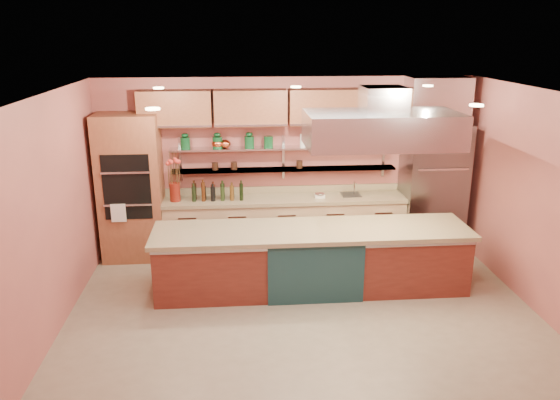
{
  "coord_description": "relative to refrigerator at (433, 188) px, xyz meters",
  "views": [
    {
      "loc": [
        -0.82,
        -6.12,
        3.49
      ],
      "look_at": [
        -0.23,
        1.0,
        1.26
      ],
      "focal_mm": 35.0,
      "sensor_mm": 36.0,
      "label": 1
    }
  ],
  "objects": [
    {
      "name": "bar_faucet",
      "position": [
        -1.27,
        0.11,
        -0.01
      ],
      "size": [
        0.03,
        0.03,
        0.22
      ],
      "primitive_type": "cylinder",
      "rotation": [
        0.0,
        0.0,
        -0.1
      ],
      "color": "silver",
      "rests_on": "back_counter"
    },
    {
      "name": "wall_shelf_upper",
      "position": [
        -2.4,
        0.23,
        0.65
      ],
      "size": [
        3.6,
        0.26,
        0.03
      ],
      "primitive_type": "cube",
      "color": "silver",
      "rests_on": "wall_back"
    },
    {
      "name": "refrigerator",
      "position": [
        0.0,
        0.0,
        0.0
      ],
      "size": [
        0.95,
        0.72,
        2.1
      ],
      "primitive_type": "cube",
      "color": "slate",
      "rests_on": "floor"
    },
    {
      "name": "wall_right",
      "position": [
        0.65,
        -2.14,
        0.35
      ],
      "size": [
        0.04,
        5.0,
        2.8
      ],
      "primitive_type": "cube",
      "color": "#B15C53",
      "rests_on": "floor"
    },
    {
      "name": "oil_bottle_cluster",
      "position": [
        -3.46,
        0.01,
        0.02
      ],
      "size": [
        0.89,
        0.49,
        0.28
      ],
      "primitive_type": "cube",
      "rotation": [
        0.0,
        0.0,
        -0.31
      ],
      "color": "black",
      "rests_on": "back_counter"
    },
    {
      "name": "wall_back",
      "position": [
        -2.35,
        0.36,
        0.35
      ],
      "size": [
        6.0,
        0.04,
        2.8
      ],
      "primitive_type": "cube",
      "color": "#B15C53",
      "rests_on": "floor"
    },
    {
      "name": "back_counter",
      "position": [
        -2.4,
        0.06,
        -0.58
      ],
      "size": [
        3.84,
        0.64,
        0.93
      ],
      "primitive_type": "cube",
      "color": "tan",
      "rests_on": "floor"
    },
    {
      "name": "ceiling",
      "position": [
        -2.35,
        -2.14,
        1.75
      ],
      "size": [
        6.0,
        5.0,
        0.02
      ],
      "primitive_type": "cube",
      "color": "black",
      "rests_on": "wall_back"
    },
    {
      "name": "oven_stack",
      "position": [
        -4.8,
        0.04,
        0.1
      ],
      "size": [
        0.95,
        0.64,
        2.3
      ],
      "primitive_type": "cube",
      "color": "brown",
      "rests_on": "floor"
    },
    {
      "name": "wall_front",
      "position": [
        -2.35,
        -4.64,
        0.35
      ],
      "size": [
        6.0,
        0.04,
        2.8
      ],
      "primitive_type": "cube",
      "color": "#B15C53",
      "rests_on": "floor"
    },
    {
      "name": "wall_shelf_lower",
      "position": [
        -2.4,
        0.23,
        0.3
      ],
      "size": [
        3.6,
        0.26,
        0.03
      ],
      "primitive_type": "cube",
      "color": "silver",
      "rests_on": "wall_back"
    },
    {
      "name": "ceiling_downlights",
      "position": [
        -2.35,
        -1.94,
        1.72
      ],
      "size": [
        4.0,
        2.8,
        0.02
      ],
      "primitive_type": "cube",
      "color": "#FFE5A5",
      "rests_on": "ceiling"
    },
    {
      "name": "floor",
      "position": [
        -2.35,
        -2.14,
        -1.06
      ],
      "size": [
        6.0,
        5.0,
        0.02
      ],
      "primitive_type": "cube",
      "color": "gray",
      "rests_on": "ground"
    },
    {
      "name": "upper_cabinets",
      "position": [
        -2.35,
        0.18,
        1.3
      ],
      "size": [
        4.6,
        0.36,
        0.55
      ],
      "primitive_type": "cube",
      "color": "brown",
      "rests_on": "wall_back"
    },
    {
      "name": "island",
      "position": [
        -2.15,
        -1.31,
        -0.61
      ],
      "size": [
        4.26,
        0.93,
        0.89
      ],
      "primitive_type": "cube",
      "rotation": [
        0.0,
        0.0,
        -0.0
      ],
      "color": "maroon",
      "rests_on": "floor"
    },
    {
      "name": "wall_left",
      "position": [
        -5.35,
        -2.14,
        0.35
      ],
      "size": [
        0.04,
        5.0,
        2.8
      ],
      "primitive_type": "cube",
      "color": "#B15C53",
      "rests_on": "floor"
    },
    {
      "name": "green_canister",
      "position": [
        -2.65,
        0.23,
        0.75
      ],
      "size": [
        0.16,
        0.16,
        0.18
      ],
      "primitive_type": "cylinder",
      "rotation": [
        0.0,
        0.0,
        0.11
      ],
      "color": "#0D401D",
      "rests_on": "wall_shelf_upper"
    },
    {
      "name": "flower_vase",
      "position": [
        -4.13,
        0.01,
        0.03
      ],
      "size": [
        0.21,
        0.21,
        0.29
      ],
      "primitive_type": "cylinder",
      "rotation": [
        0.0,
        0.0,
        -0.33
      ],
      "color": "maroon",
      "rests_on": "back_counter"
    },
    {
      "name": "copper_kettle",
      "position": [
        -3.33,
        0.23,
        0.73
      ],
      "size": [
        0.19,
        0.19,
        0.13
      ],
      "primitive_type": "ellipsoid",
      "rotation": [
        0.0,
        0.0,
        0.15
      ],
      "color": "#C7562E",
      "rests_on": "wall_shelf_upper"
    },
    {
      "name": "kitchen_scale",
      "position": [
        -1.84,
        0.01,
        -0.08
      ],
      "size": [
        0.19,
        0.17,
        0.09
      ],
      "primitive_type": "cube",
      "rotation": [
        0.0,
        0.0,
        -0.36
      ],
      "color": "silver",
      "rests_on": "back_counter"
    },
    {
      "name": "range_hood",
      "position": [
        -1.25,
        -1.31,
        1.2
      ],
      "size": [
        2.0,
        1.0,
        0.45
      ],
      "primitive_type": "cube",
      "color": "silver",
      "rests_on": "ceiling"
    }
  ]
}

